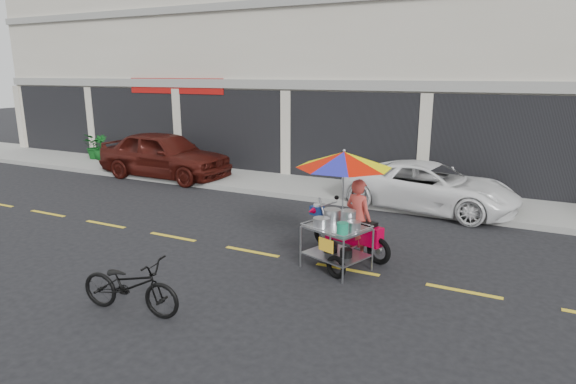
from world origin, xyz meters
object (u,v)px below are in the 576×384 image
at_px(near_bicycle, 130,285).
at_px(maroon_sedan, 165,155).
at_px(white_pickup, 430,187).
at_px(food_vendor_rig, 347,192).

bearing_deg(near_bicycle, maroon_sedan, 30.39).
xyz_separation_m(white_pickup, near_bicycle, (-2.88, -7.63, -0.18)).
distance_m(maroon_sedan, food_vendor_rig, 9.21).
height_order(maroon_sedan, food_vendor_rig, food_vendor_rig).
height_order(maroon_sedan, white_pickup, maroon_sedan).
relative_size(near_bicycle, food_vendor_rig, 0.74).
bearing_deg(white_pickup, near_bicycle, 166.31).
xyz_separation_m(maroon_sedan, white_pickup, (8.72, 0.00, -0.18)).
height_order(white_pickup, near_bicycle, white_pickup).
relative_size(maroon_sedan, white_pickup, 1.06).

